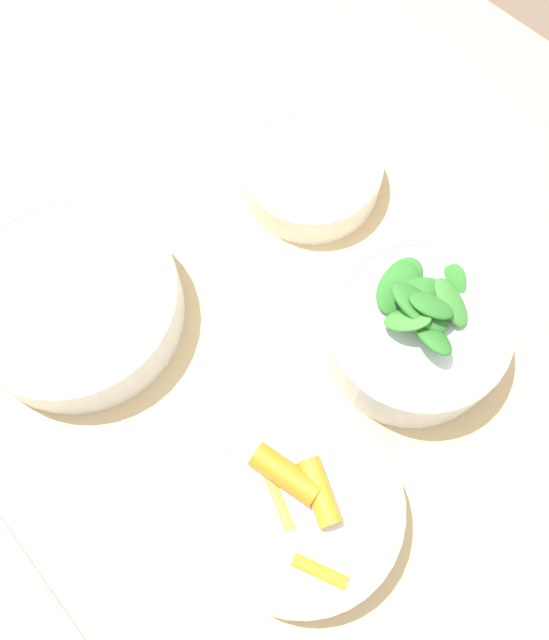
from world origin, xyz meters
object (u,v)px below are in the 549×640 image
at_px(ruler, 7,560).
at_px(bowl_carrots, 300,510).
at_px(bowl_beans_hotdog, 74,302).
at_px(bowl_greens, 416,329).
at_px(bowl_cookies, 311,169).

bearing_deg(ruler, bowl_carrots, -128.62).
bearing_deg(bowl_carrots, bowl_beans_hotdog, 0.55).
distance_m(bowl_greens, ruler, 0.38).
height_order(bowl_greens, bowl_cookies, bowl_greens).
relative_size(bowl_beans_hotdog, bowl_cookies, 1.42).
bearing_deg(ruler, bowl_cookies, -83.39).
height_order(bowl_greens, ruler, bowl_greens).
xyz_separation_m(bowl_carrots, bowl_cookies, (0.20, -0.24, -0.00)).
xyz_separation_m(bowl_cookies, ruler, (-0.05, 0.42, -0.02)).
xyz_separation_m(bowl_carrots, bowl_beans_hotdog, (0.26, 0.00, -0.00)).
relative_size(bowl_carrots, bowl_beans_hotdog, 0.86).
relative_size(bowl_carrots, bowl_cookies, 1.22).
bearing_deg(bowl_beans_hotdog, ruler, 121.53).
xyz_separation_m(bowl_greens, ruler, (0.12, 0.36, -0.03)).
bearing_deg(bowl_cookies, ruler, 96.61).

